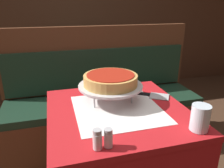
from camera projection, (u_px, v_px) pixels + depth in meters
dining_table_front at (118, 129)px, 1.15m from camera, size 0.70×0.70×0.76m
dining_table_rear at (83, 56)px, 2.72m from camera, size 0.73×0.73×0.75m
booth_bench at (103, 113)px, 2.00m from camera, size 1.71×0.49×1.08m
back_wall_panel at (70, 8)px, 3.01m from camera, size 6.00×0.04×2.40m
pizza_pan_stand at (111, 86)px, 1.17m from camera, size 0.35×0.35×0.09m
deep_dish_pizza at (110, 80)px, 1.16m from camera, size 0.29×0.29×0.06m
pizza_server at (149, 95)px, 1.27m from camera, size 0.24×0.18×0.01m
water_glass_near at (200, 118)px, 0.91m from camera, size 0.08×0.08×0.11m
salt_shaker at (97, 139)px, 0.80m from camera, size 0.03×0.03×0.08m
pepper_shaker at (108, 138)px, 0.81m from camera, size 0.03×0.03×0.08m
condiment_caddy at (79, 45)px, 2.65m from camera, size 0.13×0.13×0.14m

